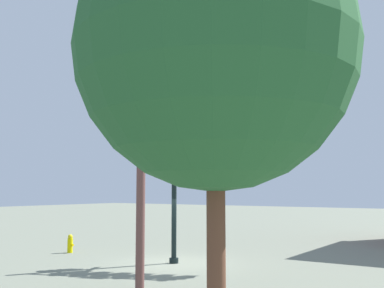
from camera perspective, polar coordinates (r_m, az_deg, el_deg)
ground_plane at (r=18.62m, az=-2.27°, el=-14.57°), size 120.00×120.00×0.00m
signal_pole_assembly at (r=18.03m, az=3.58°, el=-0.45°), size 5.36×2.34×6.20m
utility_pole at (r=13.63m, az=-6.33°, el=-0.87°), size 1.17×1.51×7.72m
fire_hydrant at (r=22.23m, az=-14.90°, el=-11.87°), size 0.33×0.24×0.83m
tree_near at (r=6.73m, az=2.89°, el=11.33°), size 4.03×4.03×6.86m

